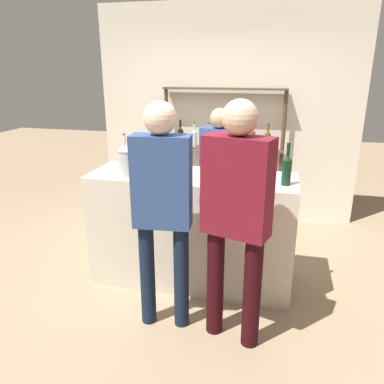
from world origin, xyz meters
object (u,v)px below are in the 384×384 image
(counter_bottle_3, at_px, (287,169))
(counter_bottle_4, at_px, (164,159))
(server_behind_counter, at_px, (219,169))
(customer_center, at_px, (162,201))
(counter_bottle_1, at_px, (125,156))
(counter_bottle_0, at_px, (252,162))
(ice_bucket, at_px, (128,162))
(customer_right, at_px, (236,209))
(wine_glass, at_px, (230,159))
(counter_bottle_2, at_px, (205,163))

(counter_bottle_3, height_order, counter_bottle_4, counter_bottle_4)
(server_behind_counter, bearing_deg, customer_center, 11.07)
(counter_bottle_1, bearing_deg, counter_bottle_0, 2.76)
(server_behind_counter, bearing_deg, counter_bottle_0, 51.59)
(ice_bucket, xyz_separation_m, customer_center, (0.51, -0.58, -0.12))
(ice_bucket, xyz_separation_m, customer_right, (1.06, -0.63, -0.12))
(counter_bottle_3, height_order, wine_glass, counter_bottle_3)
(counter_bottle_1, bearing_deg, customer_center, -50.47)
(counter_bottle_2, bearing_deg, wine_glass, 52.57)
(counter_bottle_0, xyz_separation_m, customer_right, (-0.03, -0.83, -0.13))
(wine_glass, relative_size, ice_bucket, 0.69)
(wine_glass, relative_size, customer_right, 0.09)
(counter_bottle_2, relative_size, customer_center, 0.19)
(counter_bottle_1, distance_m, server_behind_counter, 1.06)
(counter_bottle_1, xyz_separation_m, counter_bottle_3, (1.48, -0.13, -0.00))
(counter_bottle_0, distance_m, wine_glass, 0.25)
(server_behind_counter, height_order, customer_center, customer_center)
(counter_bottle_2, height_order, ice_bucket, counter_bottle_2)
(ice_bucket, relative_size, server_behind_counter, 0.14)
(ice_bucket, relative_size, customer_right, 0.13)
(counter_bottle_3, distance_m, customer_center, 1.07)
(counter_bottle_2, relative_size, wine_glass, 2.13)
(wine_glass, distance_m, ice_bucket, 0.93)
(counter_bottle_3, height_order, server_behind_counter, server_behind_counter)
(wine_glass, xyz_separation_m, customer_center, (-0.37, -0.91, -0.12))
(counter_bottle_1, distance_m, customer_center, 0.95)
(counter_bottle_2, bearing_deg, customer_right, -62.55)
(counter_bottle_0, xyz_separation_m, server_behind_counter, (-0.39, 0.61, -0.26))
(ice_bucket, distance_m, customer_center, 0.78)
(customer_right, bearing_deg, customer_center, 101.69)
(server_behind_counter, distance_m, customer_right, 1.49)
(counter_bottle_3, xyz_separation_m, ice_bucket, (-1.39, -0.01, -0.02))
(counter_bottle_2, bearing_deg, counter_bottle_1, 176.07)
(counter_bottle_4, height_order, server_behind_counter, server_behind_counter)
(counter_bottle_4, bearing_deg, counter_bottle_2, 0.32)
(customer_center, bearing_deg, counter_bottle_3, -61.75)
(counter_bottle_2, height_order, wine_glass, counter_bottle_2)
(counter_bottle_0, xyz_separation_m, wine_glass, (-0.21, 0.13, -0.02))
(counter_bottle_1, height_order, server_behind_counter, server_behind_counter)
(customer_right, distance_m, customer_center, 0.56)
(server_behind_counter, bearing_deg, ice_bucket, -22.10)
(counter_bottle_0, xyz_separation_m, ice_bucket, (-1.09, -0.20, -0.02))
(server_behind_counter, bearing_deg, counter_bottle_2, 18.26)
(wine_glass, bearing_deg, counter_bottle_0, -31.26)
(counter_bottle_0, distance_m, server_behind_counter, 0.77)
(counter_bottle_2, distance_m, customer_center, 0.71)
(counter_bottle_2, height_order, counter_bottle_3, counter_bottle_3)
(ice_bucket, bearing_deg, counter_bottle_1, 122.39)
(counter_bottle_1, bearing_deg, ice_bucket, -57.61)
(counter_bottle_0, relative_size, server_behind_counter, 0.22)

